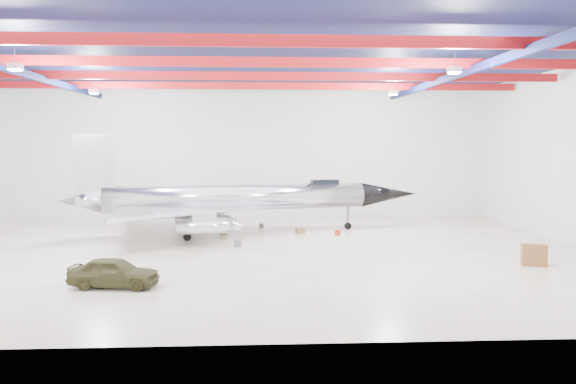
{
  "coord_description": "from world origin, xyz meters",
  "views": [
    {
      "loc": [
        0.9,
        -32.07,
        6.29
      ],
      "look_at": [
        2.65,
        2.0,
        3.3
      ],
      "focal_mm": 35.0,
      "sensor_mm": 36.0,
      "label": 1
    }
  ],
  "objects": [
    {
      "name": "toolbox_red",
      "position": [
        -3.99,
        7.4,
        0.17
      ],
      "size": [
        0.5,
        0.41,
        0.34
      ],
      "primitive_type": "cube",
      "rotation": [
        0.0,
        0.0,
        -0.04
      ],
      "color": "#9C2A0F",
      "rests_on": "floor"
    },
    {
      "name": "jeep",
      "position": [
        -5.46,
        -7.63,
        0.66
      ],
      "size": [
        4.05,
        2.04,
        1.32
      ],
      "primitive_type": "imported",
      "rotation": [
        0.0,
        0.0,
        1.44
      ],
      "color": "#3A391D",
      "rests_on": "floor"
    },
    {
      "name": "oil_barrel",
      "position": [
        -1.58,
        6.41,
        0.17
      ],
      "size": [
        0.59,
        0.52,
        0.34
      ],
      "primitive_type": "cube",
      "rotation": [
        0.0,
        0.0,
        0.29
      ],
      "color": "olive",
      "rests_on": "floor"
    },
    {
      "name": "tool_chest",
      "position": [
        6.23,
        5.59,
        0.18
      ],
      "size": [
        0.52,
        0.52,
        0.37
      ],
      "primitive_type": "cylinder",
      "rotation": [
        0.0,
        0.0,
        -0.32
      ],
      "color": "#9C2A0F",
      "rests_on": "floor"
    },
    {
      "name": "parts_bin",
      "position": [
        3.75,
        6.56,
        0.2
      ],
      "size": [
        0.68,
        0.62,
        0.4
      ],
      "primitive_type": "cube",
      "rotation": [
        0.0,
        0.0,
        0.34
      ],
      "color": "olive",
      "rests_on": "floor"
    },
    {
      "name": "engine_drum",
      "position": [
        -0.42,
        1.77,
        0.2
      ],
      "size": [
        0.52,
        0.52,
        0.41
      ],
      "primitive_type": "cylinder",
      "rotation": [
        0.0,
        0.0,
        0.15
      ],
      "color": "#59595B",
      "rests_on": "floor"
    },
    {
      "name": "ceiling_structure",
      "position": [
        0.0,
        0.0,
        10.32
      ],
      "size": [
        39.5,
        29.5,
        1.08
      ],
      "color": "maroon",
      "rests_on": "ceiling"
    },
    {
      "name": "desk",
      "position": [
        14.98,
        -4.36,
        0.56
      ],
      "size": [
        1.33,
        0.9,
        1.12
      ],
      "primitive_type": "cube",
      "rotation": [
        0.0,
        0.0,
        -0.26
      ],
      "color": "brown",
      "rests_on": "floor"
    },
    {
      "name": "floor",
      "position": [
        0.0,
        0.0,
        0.0
      ],
      "size": [
        40.0,
        40.0,
        0.0
      ],
      "primitive_type": "plane",
      "color": "#BEAE97",
      "rests_on": "ground"
    },
    {
      "name": "crate_small",
      "position": [
        -4.24,
        8.99,
        0.13
      ],
      "size": [
        0.43,
        0.37,
        0.26
      ],
      "primitive_type": "cube",
      "rotation": [
        0.0,
        0.0,
        -0.19
      ],
      "color": "#59595B",
      "rests_on": "floor"
    },
    {
      "name": "spares_box",
      "position": [
        1.04,
        9.47,
        0.16
      ],
      "size": [
        0.44,
        0.44,
        0.31
      ],
      "primitive_type": "cylinder",
      "rotation": [
        0.0,
        0.0,
        -0.3
      ],
      "color": "#59595B",
      "rests_on": "floor"
    },
    {
      "name": "ceiling",
      "position": [
        0.0,
        0.0,
        11.0
      ],
      "size": [
        40.0,
        40.0,
        0.0
      ],
      "primitive_type": "plane",
      "rotation": [
        3.14,
        0.0,
        0.0
      ],
      "color": "#0A0F38",
      "rests_on": "wall_back"
    },
    {
      "name": "wall_back",
      "position": [
        0.0,
        15.0,
        5.5
      ],
      "size": [
        40.0,
        0.0,
        40.0
      ],
      "primitive_type": "plane",
      "rotation": [
        1.57,
        0.0,
        0.0
      ],
      "color": "silver",
      "rests_on": "floor"
    },
    {
      "name": "jet_aircraft",
      "position": [
        -0.66,
        6.78,
        2.25
      ],
      "size": [
        25.08,
        16.68,
        6.87
      ],
      "rotation": [
        0.0,
        0.0,
        0.18
      ],
      "color": "silver",
      "rests_on": "floor"
    }
  ]
}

